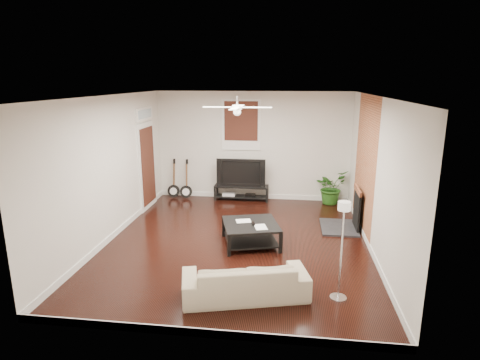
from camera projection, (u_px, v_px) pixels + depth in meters
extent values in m
cube|color=black|center=(237.00, 242.00, 7.79)|extent=(5.00, 6.00, 0.01)
cube|color=white|center=(237.00, 96.00, 7.10)|extent=(5.00, 6.00, 0.01)
cube|color=silver|center=(253.00, 146.00, 10.33)|extent=(5.00, 0.01, 2.80)
cube|color=silver|center=(202.00, 231.00, 4.56)|extent=(5.00, 0.01, 2.80)
cube|color=silver|center=(110.00, 169.00, 7.75)|extent=(0.01, 6.00, 2.80)
cube|color=silver|center=(375.00, 176.00, 7.14)|extent=(0.01, 6.00, 2.80)
cube|color=#A85936|center=(365.00, 165.00, 8.10)|extent=(0.02, 2.20, 2.80)
cube|color=black|center=(347.00, 208.00, 8.37)|extent=(0.80, 1.10, 0.92)
cube|color=#38160F|center=(241.00, 125.00, 10.20)|extent=(1.00, 0.06, 1.30)
cube|color=white|center=(147.00, 158.00, 9.61)|extent=(0.08, 1.00, 2.50)
cube|color=black|center=(241.00, 193.00, 10.45)|extent=(1.40, 0.37, 0.39)
imported|color=black|center=(241.00, 172.00, 10.33)|extent=(1.26, 0.16, 0.72)
cube|color=black|center=(251.00, 234.00, 7.64)|extent=(1.24, 1.24, 0.42)
imported|color=#BDAC8E|center=(245.00, 280.00, 5.79)|extent=(1.93, 1.14, 0.53)
imported|color=#265B1A|center=(331.00, 187.00, 10.11)|extent=(1.02, 1.03, 0.86)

